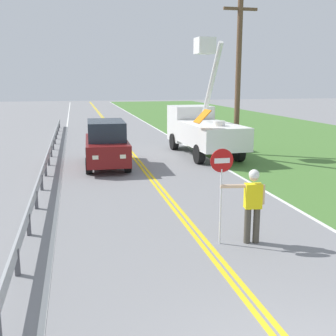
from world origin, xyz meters
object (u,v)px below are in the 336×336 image
Objects in this scene: flagger_worker at (252,201)px; stop_sign_paddle at (221,175)px; utility_pole_near at (238,74)px; utility_bucket_truck at (202,127)px; oncoming_suv_nearest at (106,144)px.

stop_sign_paddle is (-0.76, 0.11, 0.66)m from flagger_worker.
stop_sign_paddle is 13.16m from utility_pole_near.
utility_pole_near is (1.85, -0.30, 2.76)m from utility_bucket_truck.
flagger_worker is 0.39× the size of oncoming_suv_nearest.
flagger_worker is at bearing -101.68° from utility_bucket_truck.
stop_sign_paddle is at bearing -105.18° from utility_bucket_truck.
oncoming_suv_nearest is at bearing 101.04° from stop_sign_paddle.
utility_bucket_truck is (3.30, 12.16, -0.28)m from stop_sign_paddle.
utility_pole_near is at bearing 66.55° from stop_sign_paddle.
stop_sign_paddle is at bearing 171.73° from flagger_worker.
utility_pole_near is (7.08, 1.94, 3.14)m from oncoming_suv_nearest.
flagger_worker is 10.38m from oncoming_suv_nearest.
utility_bucket_truck is at bearing 23.23° from oncoming_suv_nearest.
utility_pole_near reaches higher than flagger_worker.
utility_bucket_truck reaches higher than flagger_worker.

